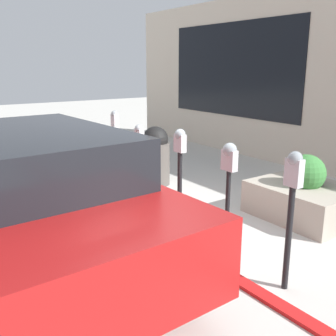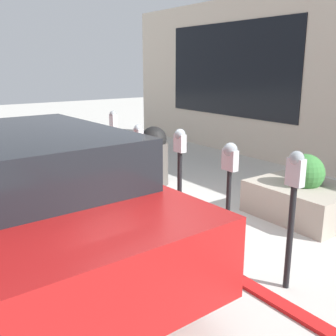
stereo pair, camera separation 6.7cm
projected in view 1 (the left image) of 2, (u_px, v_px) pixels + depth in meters
name	position (u px, v px, depth m)	size (l,w,h in m)	color
ground_plane	(163.00, 232.00, 5.44)	(40.00, 40.00, 0.00)	beige
curb_strip	(158.00, 232.00, 5.39)	(14.84, 0.16, 0.04)	red
parking_meter_nearest	(292.00, 195.00, 3.81)	(0.17, 0.14, 1.45)	black
parking_meter_second	(229.00, 171.00, 4.60)	(0.20, 0.17, 1.37)	black
parking_meter_middle	(180.00, 160.00, 5.33)	(0.17, 0.15, 1.42)	black
parking_meter_fourth	(140.00, 156.00, 6.13)	(0.16, 0.13, 1.36)	black
parking_meter_farthest	(115.00, 136.00, 6.90)	(0.14, 0.12, 1.48)	black
planter_box	(304.00, 196.00, 5.90)	(1.46, 1.18, 0.97)	#A39989
parked_car_front	(26.00, 195.00, 4.34)	(4.71, 2.12, 1.58)	maroon
trash_bin	(155.00, 156.00, 7.49)	(0.54, 0.54, 1.12)	#514C47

